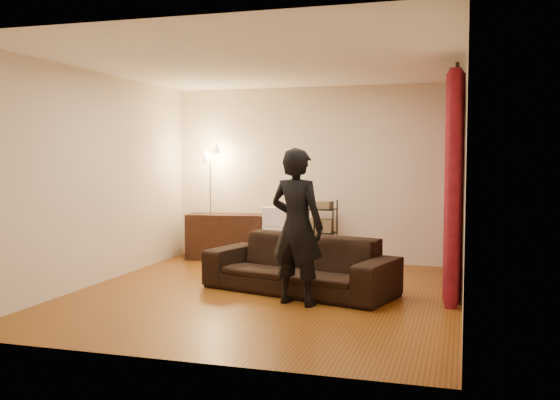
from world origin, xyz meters
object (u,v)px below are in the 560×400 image
(person, at_px, (297,227))
(floor_lamp, at_px, (210,203))
(media_cabinet, at_px, (227,237))
(storage_boxes, at_px, (273,235))
(wire_shelf, at_px, (320,233))
(sofa, at_px, (299,264))

(person, bearing_deg, floor_lamp, -35.67)
(media_cabinet, xyz_separation_m, floor_lamp, (-0.26, -0.04, 0.53))
(floor_lamp, bearing_deg, storage_boxes, -3.31)
(person, bearing_deg, storage_boxes, -52.37)
(media_cabinet, height_order, wire_shelf, wire_shelf)
(sofa, distance_m, wire_shelf, 1.92)
(sofa, xyz_separation_m, media_cabinet, (-1.71, 1.99, 0.02))
(person, bearing_deg, media_cabinet, -39.65)
(sofa, height_order, media_cabinet, media_cabinet)
(sofa, relative_size, person, 1.34)
(storage_boxes, distance_m, floor_lamp, 1.15)
(storage_boxes, height_order, wire_shelf, wire_shelf)
(media_cabinet, relative_size, wire_shelf, 1.26)
(media_cabinet, height_order, storage_boxes, storage_boxes)
(media_cabinet, distance_m, floor_lamp, 0.59)
(person, relative_size, wire_shelf, 1.77)
(media_cabinet, bearing_deg, wire_shelf, -9.46)
(wire_shelf, bearing_deg, person, -73.07)
(wire_shelf, distance_m, floor_lamp, 1.84)
(sofa, xyz_separation_m, wire_shelf, (-0.17, 1.90, 0.15))
(storage_boxes, bearing_deg, person, -67.46)
(storage_boxes, bearing_deg, media_cabinet, 173.07)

